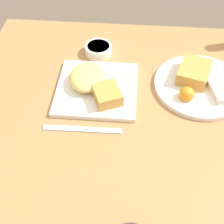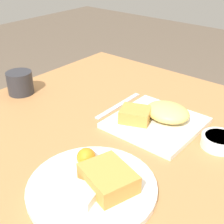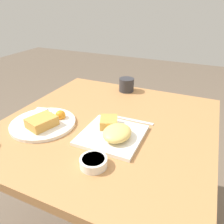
# 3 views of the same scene
# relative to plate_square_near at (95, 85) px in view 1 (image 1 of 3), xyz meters

# --- Properties ---
(ground_plane) EXTENTS (8.00, 8.00, 0.00)m
(ground_plane) POSITION_rel_plate_square_near_xyz_m (0.09, 0.07, -0.75)
(ground_plane) COLOR brown
(dining_table) EXTENTS (0.91, 0.89, 0.73)m
(dining_table) POSITION_rel_plate_square_near_xyz_m (0.09, 0.07, -0.11)
(dining_table) COLOR #B27A47
(dining_table) RESTS_ON ground_plane
(plate_square_near) EXTENTS (0.23, 0.23, 0.06)m
(plate_square_near) POSITION_rel_plate_square_near_xyz_m (0.00, 0.00, 0.00)
(plate_square_near) COLOR white
(plate_square_near) RESTS_ON dining_table
(plate_oval_far) EXTENTS (0.27, 0.27, 0.05)m
(plate_oval_far) POSITION_rel_plate_square_near_xyz_m (-0.04, 0.31, -0.01)
(plate_oval_far) COLOR white
(plate_oval_far) RESTS_ON dining_table
(sauce_ramekin) EXTENTS (0.09, 0.09, 0.03)m
(sauce_ramekin) POSITION_rel_plate_square_near_xyz_m (-0.18, -0.01, -0.00)
(sauce_ramekin) COLOR white
(sauce_ramekin) RESTS_ON dining_table
(butter_knife) EXTENTS (0.02, 0.21, 0.00)m
(butter_knife) POSITION_rel_plate_square_near_xyz_m (0.15, -0.02, -0.02)
(butter_knife) COLOR silver
(butter_knife) RESTS_ON dining_table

